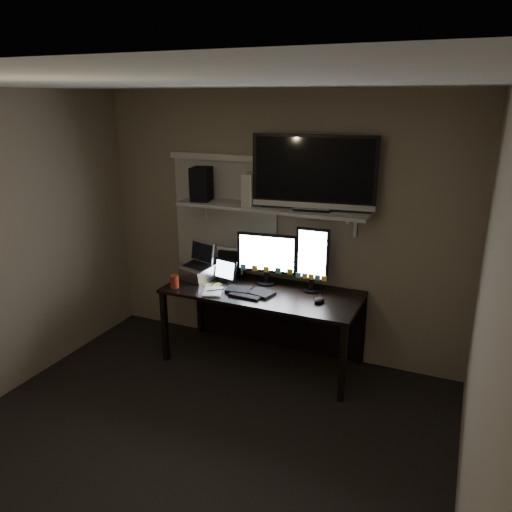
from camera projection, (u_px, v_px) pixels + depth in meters
The scene contains 21 objects.
floor at pixel (184, 454), 3.56m from camera, with size 3.60×3.60×0.00m, color black.
ceiling at pixel (164, 84), 2.79m from camera, with size 3.60×3.60×0.00m, color silver.
back_wall at pixel (277, 227), 4.75m from camera, with size 3.60×3.60×0.00m, color #7F6F5B.
right_wall at pixel (483, 345), 2.49m from camera, with size 3.60×3.60×0.00m, color #7F6F5B.
window_blinds at pixel (225, 216), 4.93m from camera, with size 1.10×0.02×1.10m, color beige.
desk at pixel (267, 304), 4.74m from camera, with size 1.80×0.75×0.73m.
wall_shelf at pixel (271, 208), 4.53m from camera, with size 1.80×0.35×0.03m, color #A2A29D.
monitor_landscape at pixel (267, 258), 4.68m from camera, with size 0.57×0.06×0.50m, color black.
monitor_portrait at pixel (312, 260), 4.49m from camera, with size 0.30×0.06×0.60m, color black.
keyboard at pixel (250, 291), 4.52m from camera, with size 0.45×0.18×0.03m, color black.
mouse at pixel (319, 300), 4.31m from camera, with size 0.08×0.12×0.04m, color black.
notepad at pixel (213, 291), 4.54m from camera, with size 0.17×0.23×0.01m, color white.
tablet at pixel (226, 271), 4.77m from camera, with size 0.26×0.11×0.22m, color black.
file_sorter at pixel (230, 262), 4.93m from camera, with size 0.22×0.10×0.28m, color black.
laptop at pixel (197, 263), 4.81m from camera, with size 0.31×0.25×0.35m, color silver.
cup at pixel (175, 282), 4.64m from camera, with size 0.08×0.08×0.12m, color maroon.
sticky_notes at pixel (204, 285), 4.70m from camera, with size 0.29×0.21×0.00m, color yellow, non-canonical shape.
tv at pixel (314, 173), 4.29m from camera, with size 1.08×0.19×0.65m, color black.
game_console at pixel (251, 189), 4.55m from camera, with size 0.08×0.25×0.29m, color beige.
speaker at pixel (201, 184), 4.73m from camera, with size 0.17×0.21×0.32m, color black.
bottles at pixel (254, 198), 4.52m from camera, with size 0.23×0.05×0.15m, color #A50F0C, non-canonical shape.
Camera 1 is at (1.65, -2.50, 2.43)m, focal length 35.00 mm.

